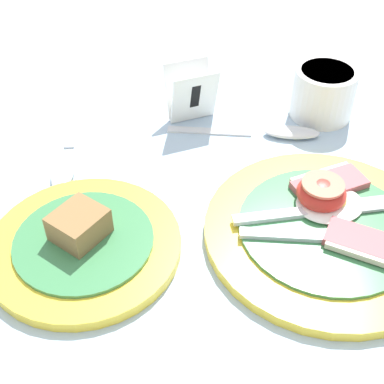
# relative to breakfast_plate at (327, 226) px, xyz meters

# --- Properties ---
(ground_plane) EXTENTS (3.00, 3.00, 0.00)m
(ground_plane) POSITION_rel_breakfast_plate_xyz_m (-0.09, 0.00, -0.01)
(ground_plane) COLOR #A3BCD1
(breakfast_plate) EXTENTS (0.25, 0.25, 0.04)m
(breakfast_plate) POSITION_rel_breakfast_plate_xyz_m (0.00, 0.00, 0.00)
(breakfast_plate) COLOR yellow
(breakfast_plate) RESTS_ON ground_plane
(bread_plate) EXTENTS (0.19, 0.19, 0.04)m
(bread_plate) POSITION_rel_breakfast_plate_xyz_m (-0.24, 0.04, -0.00)
(bread_plate) COLOR yellow
(bread_plate) RESTS_ON ground_plane
(sugar_cup) EXTENTS (0.08, 0.08, 0.07)m
(sugar_cup) POSITION_rel_breakfast_plate_xyz_m (0.09, 0.20, 0.02)
(sugar_cup) COLOR white
(sugar_cup) RESTS_ON ground_plane
(number_card) EXTENTS (0.06, 0.05, 0.07)m
(number_card) POSITION_rel_breakfast_plate_xyz_m (-0.08, 0.24, 0.03)
(number_card) COLOR white
(number_card) RESTS_ON ground_plane
(teaspoon_by_saucer) EXTENTS (0.19, 0.08, 0.01)m
(teaspoon_by_saucer) POSITION_rel_breakfast_plate_xyz_m (0.01, 0.18, -0.01)
(teaspoon_by_saucer) COLOR silver
(teaspoon_by_saucer) RESTS_ON ground_plane
(teaspoon_near_cup) EXTENTS (0.06, 0.19, 0.01)m
(teaspoon_near_cup) POSITION_rel_breakfast_plate_xyz_m (-0.25, 0.19, -0.01)
(teaspoon_near_cup) COLOR silver
(teaspoon_near_cup) RESTS_ON ground_plane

